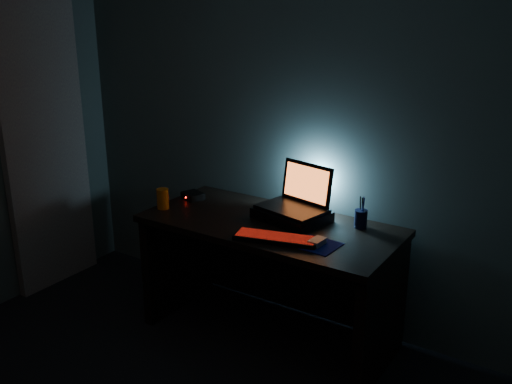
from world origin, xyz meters
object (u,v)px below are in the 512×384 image
laptop (298,198)px  pen_cup (361,219)px  keyboard (276,238)px  router (193,196)px  juice_glass (163,199)px  mouse (317,242)px

laptop → pen_cup: size_ratio=4.09×
keyboard → pen_cup: 0.52m
router → juice_glass: bearing=-81.0°
laptop → keyboard: 0.39m
keyboard → pen_cup: bearing=39.3°
juice_glass → router: size_ratio=0.80×
keyboard → router: bearing=145.3°
juice_glass → router: (0.04, 0.24, -0.04)m
laptop → pen_cup: 0.39m
laptop → juice_glass: laptop is taller
keyboard → router: size_ratio=2.98×
keyboard → laptop: bearing=86.5°
mouse → laptop: bearing=136.7°
pen_cup → router: bearing=-173.4°
keyboard → juice_glass: (-0.85, 0.05, 0.05)m
laptop → router: 0.74m
pen_cup → keyboard: bearing=-125.9°
pen_cup → juice_glass: size_ratio=0.82×
mouse → pen_cup: 0.37m
laptop → router: (-0.73, -0.08, -0.10)m
laptop → mouse: (0.29, -0.30, -0.10)m
juice_glass → router: juice_glass is taller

